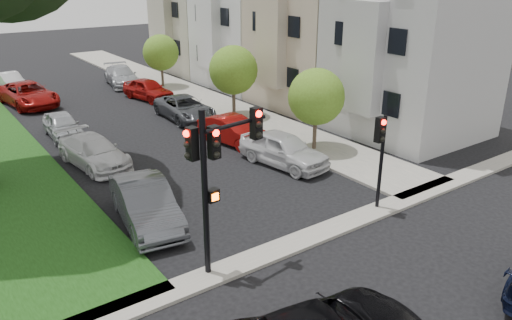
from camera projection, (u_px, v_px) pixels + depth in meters
ground at (349, 267)px, 15.58m from camera, size 140.00×140.00×0.00m
sidewalk_right at (181, 91)px, 37.40m from camera, size 3.50×44.00×0.12m
sidewalk_cross at (307, 238)px, 17.07m from camera, size 60.00×1.00×0.12m
house_a at (417, 4)px, 25.89m from camera, size 7.70×7.55×15.97m
small_tree_a at (316, 97)px, 24.42m from camera, size 2.80×2.80×4.21m
small_tree_b at (233, 70)px, 29.98m from camera, size 2.95×2.95×4.42m
small_tree_c at (161, 53)px, 37.64m from camera, size 2.70×2.70×4.05m
traffic_signal_main at (216, 162)px, 14.13m from camera, size 2.54×0.66×5.19m
traffic_signal_secondary at (381, 146)px, 18.25m from camera, size 0.47×0.38×3.76m
car_parked_0 at (283, 149)px, 23.27m from camera, size 2.57×4.88×1.58m
car_parked_1 at (233, 131)px, 26.18m from camera, size 2.18×4.51×1.43m
car_parked_2 at (185, 108)px, 30.40m from camera, size 2.54×5.14×1.40m
car_parked_3 at (148, 89)px, 34.89m from camera, size 2.56×4.58×1.47m
car_parked_4 at (122, 76)px, 39.09m from camera, size 2.94×5.42×1.49m
car_parked_5 at (146, 204)px, 17.92m from camera, size 2.46×5.08×1.60m
car_parked_6 at (94, 152)px, 23.26m from camera, size 2.52×4.97×1.38m
car_parked_7 at (63, 125)px, 27.18m from camera, size 1.77×4.02×1.34m
car_parked_8 at (28, 94)px, 33.35m from camera, size 3.29×5.91×1.56m
car_parked_9 at (10, 81)px, 37.71m from camera, size 1.81×4.05×1.29m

